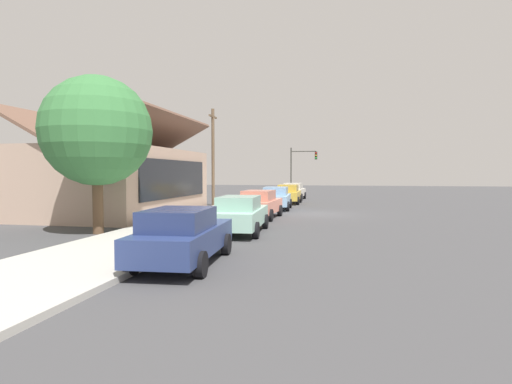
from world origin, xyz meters
The scene contains 13 objects.
ground_plane centered at (0.00, 0.00, 0.00)m, with size 120.00×120.00×0.00m, color #424244.
sidewalk_curb centered at (0.00, 5.60, 0.08)m, with size 60.00×4.20×0.16m, color #B2AFA8.
car_navy centered at (-15.31, 2.76, 0.82)m, with size 4.85×2.20×1.59m.
car_seafoam centered at (-9.03, 2.62, 0.82)m, with size 4.93×2.14×1.59m.
car_coral centered at (-3.18, 2.89, 0.81)m, with size 4.66×2.05×1.59m.
car_skyblue centered at (2.64, 2.85, 0.81)m, with size 4.46×2.15×1.59m.
car_mustard centered at (8.44, 2.69, 0.81)m, with size 4.38×2.01×1.59m.
car_ivory centered at (13.81, 2.85, 0.81)m, with size 4.66×2.05×1.59m.
storefront_building centered at (-2.40, 11.98, 2.14)m, with size 12.59×7.87×6.14m.
shade_tree centered at (-10.35, 8.45, 4.28)m, with size 4.56×4.56×6.58m.
traffic_light_main centered at (17.94, 2.54, 3.49)m, with size 0.37×2.79×5.20m.
utility_pole_wooden centered at (5.17, 8.20, 3.93)m, with size 1.80×0.24×7.50m.
fire_hydrant_red centered at (7.91, 4.20, 0.50)m, with size 0.22×0.22×0.71m.
Camera 1 is at (-26.34, -1.52, 2.56)m, focal length 29.64 mm.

